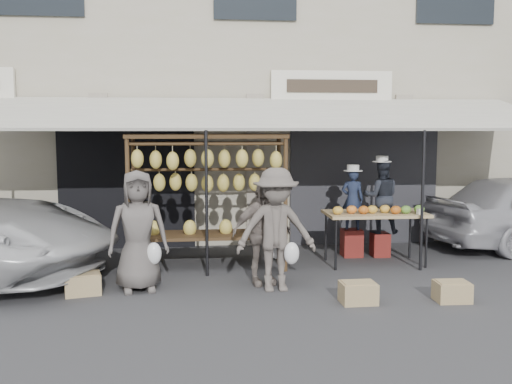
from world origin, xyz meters
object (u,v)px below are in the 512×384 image
at_px(banana_rack, 207,175).
at_px(crate_near_b, 452,292).
at_px(customer_right, 276,230).
at_px(crate_far, 83,284).
at_px(vendor_right, 381,197).
at_px(customer_left, 138,231).
at_px(crate_near_a, 358,293).
at_px(customer_mid, 262,233).
at_px(produce_table, 376,214).
at_px(vendor_left, 352,199).

height_order(banana_rack, crate_near_b, banana_rack).
bearing_deg(customer_right, crate_far, 175.13).
bearing_deg(vendor_right, banana_rack, 19.45).
distance_m(banana_rack, customer_right, 1.85).
xyz_separation_m(customer_left, crate_far, (-0.77, -0.10, -0.72)).
bearing_deg(crate_near_a, banana_rack, 132.23).
relative_size(customer_mid, crate_far, 3.20).
height_order(produce_table, customer_right, customer_right).
bearing_deg(crate_near_a, crate_far, 167.95).
relative_size(vendor_left, crate_far, 2.28).
distance_m(vendor_left, customer_left, 4.10).
bearing_deg(produce_table, crate_far, -164.21).
relative_size(banana_rack, crate_near_b, 5.81).
bearing_deg(vendor_left, crate_far, 41.04).
distance_m(vendor_left, customer_right, 2.67).
distance_m(produce_table, vendor_left, 0.73).
height_order(banana_rack, vendor_right, banana_rack).
relative_size(vendor_left, crate_near_a, 2.37).
xyz_separation_m(customer_mid, crate_near_a, (1.17, -1.07, -0.63)).
bearing_deg(banana_rack, crate_near_a, -47.77).
bearing_deg(customer_right, vendor_left, 47.78).
distance_m(crate_near_a, crate_near_b, 1.28).
height_order(vendor_left, customer_left, customer_left).
relative_size(produce_table, crate_near_a, 3.65).
bearing_deg(customer_right, crate_near_a, -38.33).
bearing_deg(vendor_right, crate_near_a, 75.68).
relative_size(vendor_right, customer_mid, 0.86).
distance_m(customer_left, customer_mid, 1.81).
distance_m(vendor_left, customer_mid, 2.53).
bearing_deg(crate_far, produce_table, 15.79).
height_order(produce_table, crate_near_a, produce_table).
bearing_deg(banana_rack, customer_mid, -54.30).
bearing_deg(crate_far, vendor_right, 21.33).
relative_size(customer_mid, customer_right, 0.88).
distance_m(customer_left, customer_right, 1.97).
bearing_deg(customer_left, customer_mid, -4.96).
distance_m(customer_mid, crate_far, 2.66).
relative_size(customer_left, crate_far, 3.59).
bearing_deg(customer_mid, crate_far, 174.32).
xyz_separation_m(customer_mid, customer_right, (0.16, -0.35, 0.11)).
relative_size(vendor_left, customer_mid, 0.71).
distance_m(customer_left, crate_near_a, 3.19).
height_order(customer_right, crate_far, customer_right).
height_order(banana_rack, customer_left, banana_rack).
xyz_separation_m(produce_table, vendor_right, (0.28, 0.61, 0.22)).
height_order(customer_mid, crate_near_a, customer_mid).
bearing_deg(produce_table, customer_left, -162.66).
height_order(produce_table, vendor_right, vendor_right).
bearing_deg(crate_far, crate_near_b, -9.61).
bearing_deg(crate_far, customer_mid, 5.98).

